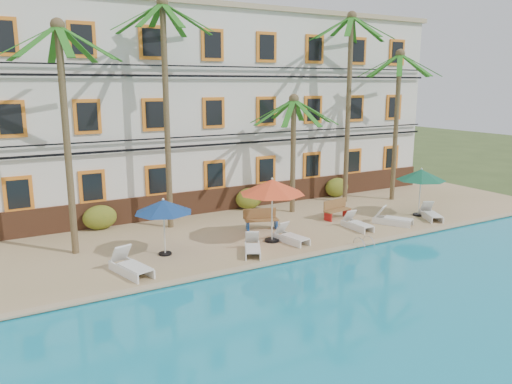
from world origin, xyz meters
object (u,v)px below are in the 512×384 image
palm_e (397,105)px  lounger_c (291,236)px  umbrella_blue (163,207)px  lounger_d (357,223)px  lounger_a (130,265)px  bench_left (261,219)px  palm_d (349,85)px  lounger_e (392,219)px  palm_c (293,135)px  pool_ladder (364,245)px  umbrella_green (421,175)px  lounger_b (253,247)px  umbrella_red (272,187)px  palm_b (166,87)px  lounger_f (431,214)px  bench_right (336,209)px  palm_a (64,108)px

palm_e → lounger_c: 11.19m
umbrella_blue → lounger_d: size_ratio=1.35×
lounger_a → bench_left: size_ratio=1.30×
palm_d → bench_left: palm_d is taller
umbrella_blue → lounger_e: umbrella_blue is taller
palm_d → lounger_a: (-13.34, -4.79, -6.00)m
palm_c → lounger_a: palm_c is taller
umbrella_blue → pool_ladder: umbrella_blue is taller
umbrella_blue → umbrella_green: size_ratio=0.93×
palm_d → lounger_d: 8.07m
umbrella_blue → lounger_b: size_ratio=1.29×
umbrella_red → lounger_b: umbrella_red is taller
umbrella_red → lounger_a: umbrella_red is taller
palm_c → umbrella_green: (5.04, -3.71, -1.88)m
palm_c → palm_b: bearing=176.3°
palm_c → bench_left: size_ratio=3.76×
lounger_f → palm_b: bearing=156.9°
palm_b → palm_d: bearing=0.1°
lounger_d → palm_d: bearing=56.2°
bench_right → pool_ladder: bearing=-113.1°
palm_e → palm_c: bearing=176.0°
lounger_f → bench_right: bench_right is taller
lounger_b → lounger_f: size_ratio=0.98×
umbrella_green → pool_ladder: bearing=-157.8°
lounger_e → palm_b: bearing=152.9°
palm_c → palm_e: 6.61m
lounger_c → bench_right: 4.45m
pool_ladder → umbrella_green: bearing=22.2°
umbrella_blue → lounger_a: size_ratio=1.09×
palm_b → lounger_a: size_ratio=4.87×
lounger_b → pool_ladder: size_ratio=2.31×
palm_e → palm_a: bearing=-177.6°
palm_d → lounger_c: 10.08m
lounger_c → bench_right: size_ratio=1.11×
palm_c → bench_right: size_ratio=3.81×
lounger_d → pool_ladder: 2.39m
palm_b → palm_c: palm_b is taller
palm_b → pool_ladder: (5.86, -6.40, -6.24)m
palm_e → lounger_e: palm_e is taller
palm_c → pool_ladder: size_ratio=7.95×
palm_a → umbrella_green: bearing=-9.1°
lounger_b → palm_b: bearing=106.5°
palm_a → lounger_e: 14.84m
palm_d → lounger_b: palm_d is taller
palm_c → lounger_e: size_ratio=3.22×
lounger_b → pool_ladder: 4.60m
bench_left → pool_ladder: bearing=-59.5°
palm_e → umbrella_red: palm_e is taller
palm_c → bench_right: palm_c is taller
palm_a → lounger_c: size_ratio=5.01×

